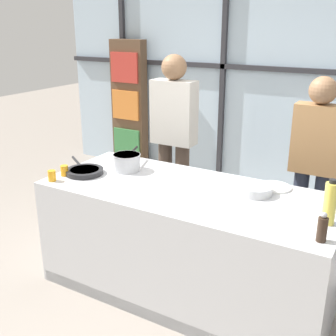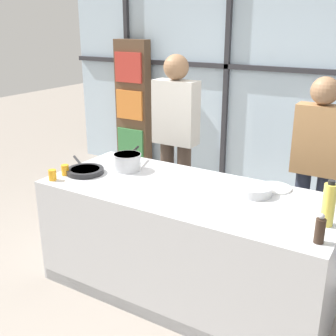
# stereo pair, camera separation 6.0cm
# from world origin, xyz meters

# --- Properties ---
(ground_plane) EXTENTS (18.00, 18.00, 0.00)m
(ground_plane) POSITION_xyz_m (0.00, 0.00, 0.00)
(ground_plane) COLOR gray
(back_window_wall) EXTENTS (6.40, 0.10, 2.80)m
(back_window_wall) POSITION_xyz_m (0.00, 2.45, 1.40)
(back_window_wall) COLOR silver
(back_window_wall) RESTS_ON ground_plane
(bookshelf) EXTENTS (0.52, 0.19, 1.84)m
(bookshelf) POSITION_xyz_m (-2.13, 2.26, 0.92)
(bookshelf) COLOR brown
(bookshelf) RESTS_ON ground_plane
(demo_island) EXTENTS (2.22, 0.95, 0.88)m
(demo_island) POSITION_xyz_m (-0.00, -0.00, 0.44)
(demo_island) COLOR silver
(demo_island) RESTS_ON ground_plane
(spectator_far_left) EXTENTS (0.45, 0.25, 1.78)m
(spectator_far_left) POSITION_xyz_m (-0.70, 1.03, 1.01)
(spectator_far_left) COLOR #47382D
(spectator_far_left) RESTS_ON ground_plane
(spectator_center_left) EXTENTS (0.41, 0.23, 1.65)m
(spectator_center_left) POSITION_xyz_m (0.70, 1.03, 0.95)
(spectator_center_left) COLOR #232838
(spectator_center_left) RESTS_ON ground_plane
(frying_pan) EXTENTS (0.49, 0.39, 0.04)m
(frying_pan) POSITION_xyz_m (-0.90, -0.12, 0.90)
(frying_pan) COLOR #232326
(frying_pan) RESTS_ON demo_island
(saucepan) EXTENTS (0.23, 0.42, 0.14)m
(saucepan) POSITION_xyz_m (-0.65, 0.13, 0.96)
(saucepan) COLOR silver
(saucepan) RESTS_ON demo_island
(white_plate) EXTENTS (0.25, 0.25, 0.01)m
(white_plate) POSITION_xyz_m (0.55, 0.35, 0.89)
(white_plate) COLOR white
(white_plate) RESTS_ON demo_island
(mixing_bowl) EXTENTS (0.25, 0.25, 0.07)m
(mixing_bowl) POSITION_xyz_m (0.46, 0.17, 0.92)
(mixing_bowl) COLOR silver
(mixing_bowl) RESTS_ON demo_island
(oil_bottle) EXTENTS (0.08, 0.08, 0.29)m
(oil_bottle) POSITION_xyz_m (1.01, -0.06, 1.02)
(oil_bottle) COLOR #E0CC4C
(oil_bottle) RESTS_ON demo_island
(pepper_grinder) EXTENTS (0.06, 0.06, 0.18)m
(pepper_grinder) POSITION_xyz_m (1.02, -0.31, 0.96)
(pepper_grinder) COLOR #332319
(pepper_grinder) RESTS_ON demo_island
(juice_glass_near) EXTENTS (0.06, 0.06, 0.09)m
(juice_glass_near) POSITION_xyz_m (-1.01, -0.38, 0.92)
(juice_glass_near) COLOR orange
(juice_glass_near) RESTS_ON demo_island
(juice_glass_far) EXTENTS (0.06, 0.06, 0.09)m
(juice_glass_far) POSITION_xyz_m (-1.01, -0.24, 0.92)
(juice_glass_far) COLOR orange
(juice_glass_far) RESTS_ON demo_island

